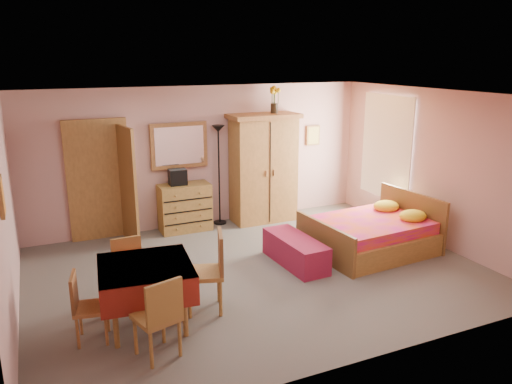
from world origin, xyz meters
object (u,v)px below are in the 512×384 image
floor_lamp (219,176)px  chair_south (156,316)px  wall_mirror (179,145)px  sunflower_vase (274,100)px  stereo (178,177)px  chair_north (131,273)px  wardrobe (263,168)px  bed (370,225)px  chest_of_drawers (185,207)px  chair_west (91,307)px  chair_east (204,272)px  bench (295,251)px  dining_table (147,295)px

floor_lamp → chair_south: 4.42m
wall_mirror → sunflower_vase: sunflower_vase is taller
stereo → chair_north: size_ratio=0.36×
floor_lamp → wardrobe: size_ratio=0.91×
floor_lamp → chair_north: bearing=-130.1°
bed → chair_north: size_ratio=2.25×
chest_of_drawers → chair_north: bearing=-120.5°
floor_lamp → chair_south: size_ratio=2.04×
chair_west → wall_mirror: bearing=160.2°
wall_mirror → chair_south: 4.33m
wall_mirror → sunflower_vase: 1.96m
chest_of_drawers → chair_north: chest_of_drawers is taller
floor_lamp → stereo: bearing=-174.1°
wardrobe → chair_east: wardrobe is taller
bed → sunflower_vase: bearing=103.1°
floor_lamp → chair_east: size_ratio=1.84×
chair_west → bench: bearing=118.1°
chair_west → chair_north: bearing=152.0°
stereo → wardrobe: wardrobe is taller
chest_of_drawers → dining_table: bearing=-114.1°
wardrobe → floor_lamp: bearing=169.1°
stereo → wardrobe: 1.67m
chair_north → floor_lamp: bearing=-132.2°
chest_of_drawers → bench: chest_of_drawers is taller
bed → wardrobe: bearing=108.6°
floor_lamp → chair_west: (-2.72, -3.25, -0.53)m
wall_mirror → bed: (2.47, -2.43, -1.11)m
chair_south → chair_east: size_ratio=0.90×
chair_north → chair_west: chair_north is taller
dining_table → bed: bearing=12.5°
wardrobe → chair_west: 4.76m
chair_south → chair_north: size_ratio=1.08×
sunflower_vase → dining_table: 4.79m
sunflower_vase → dining_table: sunflower_vase is taller
wardrobe → bed: 2.43m
chair_north → chair_east: (0.81, -0.55, 0.09)m
chair_west → chair_east: chair_east is taller
stereo → chair_east: bearing=-99.9°
stereo → chair_west: bearing=-120.9°
chair_west → wardrobe: bearing=142.0°
chest_of_drawers → bed: size_ratio=0.48×
floor_lamp → bed: floor_lamp is taller
chest_of_drawers → chair_east: size_ratio=0.90×
chest_of_drawers → chair_east: (-0.63, -3.00, 0.08)m
wall_mirror → floor_lamp: 0.94m
sunflower_vase → chair_south: (-3.20, -3.70, -1.86)m
wall_mirror → stereo: wall_mirror is taller
wall_mirror → bed: bearing=-45.7°
bench → dining_table: bearing=-160.5°
wardrobe → bench: (-0.46, -2.14, -0.82)m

